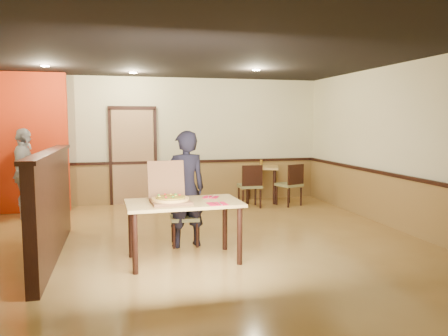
# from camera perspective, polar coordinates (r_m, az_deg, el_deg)

# --- Properties ---
(floor) EXTENTS (7.00, 7.00, 0.00)m
(floor) POSITION_cam_1_polar(r_m,az_deg,el_deg) (6.69, -3.62, -9.80)
(floor) COLOR #B28645
(floor) RESTS_ON ground
(ceiling) EXTENTS (7.00, 7.00, 0.00)m
(ceiling) POSITION_cam_1_polar(r_m,az_deg,el_deg) (6.50, -3.79, 14.66)
(ceiling) COLOR black
(ceiling) RESTS_ON wall_back
(wall_back) EXTENTS (7.00, 0.00, 7.00)m
(wall_back) POSITION_cam_1_polar(r_m,az_deg,el_deg) (9.91, -7.19, 3.58)
(wall_back) COLOR beige
(wall_back) RESTS_ON floor
(wall_right) EXTENTS (0.00, 7.00, 7.00)m
(wall_right) POSITION_cam_1_polar(r_m,az_deg,el_deg) (7.84, 22.40, 2.50)
(wall_right) COLOR beige
(wall_right) RESTS_ON floor
(wainscot_back) EXTENTS (7.00, 0.04, 0.90)m
(wainscot_back) POSITION_cam_1_polar(r_m,az_deg,el_deg) (9.96, -7.10, -1.89)
(wainscot_back) COLOR olive
(wainscot_back) RESTS_ON floor
(chair_rail_back) EXTENTS (7.00, 0.06, 0.06)m
(chair_rail_back) POSITION_cam_1_polar(r_m,az_deg,el_deg) (9.89, -7.12, 0.79)
(chair_rail_back) COLOR black
(chair_rail_back) RESTS_ON wall_back
(wainscot_right) EXTENTS (0.04, 7.00, 0.90)m
(wainscot_right) POSITION_cam_1_polar(r_m,az_deg,el_deg) (7.94, 21.95, -4.36)
(wainscot_right) COLOR olive
(wainscot_right) RESTS_ON floor
(chair_rail_right) EXTENTS (0.06, 7.00, 0.06)m
(chair_rail_right) POSITION_cam_1_polar(r_m,az_deg,el_deg) (7.85, 21.97, -1.00)
(chair_rail_right) COLOR black
(chair_rail_right) RESTS_ON wall_right
(back_door) EXTENTS (0.90, 0.06, 2.10)m
(back_door) POSITION_cam_1_polar(r_m,az_deg,el_deg) (9.83, -11.77, 1.44)
(back_door) COLOR tan
(back_door) RESTS_ON wall_back
(booth_partition) EXTENTS (0.20, 3.10, 1.44)m
(booth_partition) POSITION_cam_1_polar(r_m,az_deg,el_deg) (6.30, -21.61, -4.35)
(booth_partition) COLOR black
(booth_partition) RESTS_ON floor
(red_accent_panel) EXTENTS (1.60, 0.20, 2.78)m
(red_accent_panel) POSITION_cam_1_polar(r_m,az_deg,el_deg) (9.52, -24.48, 2.97)
(red_accent_panel) COLOR red
(red_accent_panel) RESTS_ON floor
(spot_a) EXTENTS (0.14, 0.14, 0.02)m
(spot_a) POSITION_cam_1_polar(r_m,az_deg,el_deg) (8.28, -22.34, 12.25)
(spot_a) COLOR beige
(spot_a) RESTS_ON ceiling
(spot_b) EXTENTS (0.14, 0.14, 0.02)m
(spot_b) POSITION_cam_1_polar(r_m,az_deg,el_deg) (8.89, -11.82, 12.12)
(spot_b) COLOR beige
(spot_b) RESTS_ON ceiling
(spot_c) EXTENTS (0.14, 0.14, 0.02)m
(spot_c) POSITION_cam_1_polar(r_m,az_deg,el_deg) (8.28, 4.21, 12.68)
(spot_c) COLOR beige
(spot_c) RESTS_ON ceiling
(main_table) EXTENTS (1.51, 0.90, 0.79)m
(main_table) POSITION_cam_1_polar(r_m,az_deg,el_deg) (5.75, -5.29, -5.47)
(main_table) COLOR tan
(main_table) RESTS_ON floor
(diner_chair) EXTENTS (0.43, 0.43, 0.83)m
(diner_chair) POSITION_cam_1_polar(r_m,az_deg,el_deg) (6.59, -5.21, -6.01)
(diner_chair) COLOR olive
(diner_chair) RESTS_ON floor
(side_chair_left) EXTENTS (0.47, 0.47, 0.92)m
(side_chair_left) POSITION_cam_1_polar(r_m,az_deg,el_deg) (9.27, 3.47, -2.13)
(side_chair_left) COLOR olive
(side_chair_left) RESTS_ON floor
(side_chair_right) EXTENTS (0.58, 0.58, 0.92)m
(side_chair_right) POSITION_cam_1_polar(r_m,az_deg,el_deg) (9.58, 8.76, -1.93)
(side_chair_right) COLOR olive
(side_chair_right) RESTS_ON floor
(side_table) EXTENTS (0.96, 0.96, 0.81)m
(side_table) POSITION_cam_1_polar(r_m,az_deg,el_deg) (9.97, 4.91, -0.84)
(side_table) COLOR tan
(side_table) RESTS_ON floor
(diner) EXTENTS (0.69, 0.52, 1.70)m
(diner) POSITION_cam_1_polar(r_m,az_deg,el_deg) (6.38, -5.07, -2.77)
(diner) COLOR black
(diner) RESTS_ON floor
(passerby) EXTENTS (0.42, 1.00, 1.71)m
(passerby) POSITION_cam_1_polar(r_m,az_deg,el_deg) (9.04, -24.60, -0.66)
(passerby) COLOR #93929A
(passerby) RESTS_ON floor
(pizza_box) EXTENTS (0.53, 0.61, 0.52)m
(pizza_box) POSITION_cam_1_polar(r_m,az_deg,el_deg) (5.69, -7.12, -3.81)
(pizza_box) COLOR brown
(pizza_box) RESTS_ON main_table
(pizza) EXTENTS (0.61, 0.61, 0.03)m
(pizza) POSITION_cam_1_polar(r_m,az_deg,el_deg) (5.64, -7.02, -4.04)
(pizza) COLOR #EDB556
(pizza) RESTS_ON pizza_box
(napkin_near) EXTENTS (0.25, 0.25, 0.01)m
(napkin_near) POSITION_cam_1_polar(r_m,az_deg,el_deg) (5.54, -0.89, -4.69)
(napkin_near) COLOR red
(napkin_near) RESTS_ON main_table
(napkin_far) EXTENTS (0.26, 0.26, 0.01)m
(napkin_far) POSITION_cam_1_polar(r_m,az_deg,el_deg) (6.02, -1.75, -3.81)
(napkin_far) COLOR red
(napkin_far) RESTS_ON main_table
(condiment) EXTENTS (0.06, 0.06, 0.15)m
(condiment) POSITION_cam_1_polar(r_m,az_deg,el_deg) (10.05, 4.88, 0.67)
(condiment) COLOR #875E18
(condiment) RESTS_ON side_table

